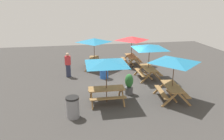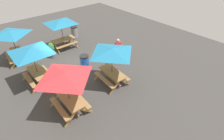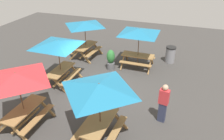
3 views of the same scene
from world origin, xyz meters
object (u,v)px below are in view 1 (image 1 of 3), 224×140
object	(u,v)px
picnic_table_3	(106,65)
trash_bin_blue	(104,71)
trash_bin_gray	(73,107)
potted_plant_0	(129,84)
picnic_table_0	(94,42)
picnic_table_2	(132,40)
picnic_table_1	(149,49)
picnic_table_4	(174,63)
person_standing	(68,64)

from	to	relation	value
picnic_table_3	trash_bin_blue	bearing A→B (deg)	84.49
trash_bin_gray	trash_bin_blue	bearing A→B (deg)	156.51
trash_bin_blue	potted_plant_0	bearing A→B (deg)	19.56
picnic_table_0	picnic_table_2	distance (m)	2.96
potted_plant_0	picnic_table_2	bearing A→B (deg)	163.74
picnic_table_1	picnic_table_2	distance (m)	3.17
picnic_table_1	picnic_table_4	bearing A→B (deg)	2.81
picnic_table_1	trash_bin_gray	size ratio (longest dim) A/B	2.89
picnic_table_3	trash_bin_blue	world-z (taller)	picnic_table_3
picnic_table_4	person_standing	xyz separation A→B (m)	(-4.52, -5.33, -1.10)
picnic_table_0	trash_bin_blue	bearing A→B (deg)	13.76
picnic_table_1	potted_plant_0	distance (m)	3.20
picnic_table_1	trash_bin_gray	bearing A→B (deg)	-49.31
picnic_table_4	trash_bin_blue	world-z (taller)	picnic_table_4
picnic_table_1	picnic_table_4	size ratio (longest dim) A/B	1.21
picnic_table_1	trash_bin_blue	size ratio (longest dim) A/B	2.89
picnic_table_2	trash_bin_blue	bearing A→B (deg)	-42.98
picnic_table_4	trash_bin_blue	xyz separation A→B (m)	(-3.85, -3.00, -1.49)
picnic_table_4	picnic_table_3	bearing A→B (deg)	-89.93
potted_plant_0	picnic_table_1	bearing A→B (deg)	139.57
picnic_table_1	picnic_table_2	xyz separation A→B (m)	(-3.15, -0.31, 0.00)
trash_bin_blue	picnic_table_1	bearing A→B (deg)	78.51
picnic_table_0	picnic_table_4	xyz separation A→B (m)	(6.13, 3.40, 0.00)
picnic_table_2	picnic_table_4	bearing A→B (deg)	5.80
picnic_table_1	picnic_table_3	world-z (taller)	same
trash_bin_gray	person_standing	size ratio (longest dim) A/B	0.59
picnic_table_0	trash_bin_gray	xyz separation A→B (m)	(7.06, -1.68, -1.49)
picnic_table_1	picnic_table_3	bearing A→B (deg)	-47.35
picnic_table_3	person_standing	world-z (taller)	picnic_table_3
picnic_table_0	picnic_table_3	world-z (taller)	same
picnic_table_1	trash_bin_blue	xyz separation A→B (m)	(-0.58, -2.86, -1.49)
potted_plant_0	person_standing	size ratio (longest dim) A/B	0.70
trash_bin_blue	person_standing	size ratio (longest dim) A/B	0.59
picnic_table_3	picnic_table_1	bearing A→B (deg)	42.97
picnic_table_0	picnic_table_4	bearing A→B (deg)	32.85
trash_bin_gray	potted_plant_0	size ratio (longest dim) A/B	0.84
picnic_table_1	potted_plant_0	world-z (taller)	picnic_table_1
picnic_table_2	person_standing	world-z (taller)	picnic_table_2
trash_bin_blue	picnic_table_0	bearing A→B (deg)	-170.06
picnic_table_0	trash_bin_gray	bearing A→B (deg)	-9.56
picnic_table_3	trash_bin_gray	size ratio (longest dim) A/B	2.89
trash_bin_gray	potted_plant_0	xyz separation A→B (m)	(-2.01, 3.07, 0.10)
trash_bin_gray	person_standing	world-z (taller)	person_standing
picnic_table_1	person_standing	xyz separation A→B (m)	(-1.25, -5.18, -1.10)
picnic_table_0	person_standing	xyz separation A→B (m)	(1.61, -1.93, -1.10)
picnic_table_2	potted_plant_0	xyz separation A→B (m)	(5.35, -1.56, -1.40)
picnic_table_2	trash_bin_blue	xyz separation A→B (m)	(2.57, -2.55, -1.49)
picnic_table_3	picnic_table_4	xyz separation A→B (m)	(0.32, 3.38, 0.00)
picnic_table_4	potted_plant_0	bearing A→B (deg)	-112.60
trash_bin_gray	person_standing	bearing A→B (deg)	-177.41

